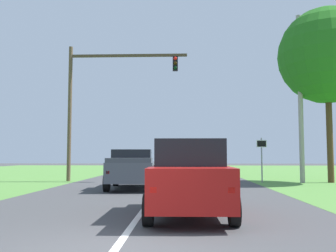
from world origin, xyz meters
The scene contains 7 objects.
ground_plane centered at (0.00, 9.86, 0.00)m, with size 120.00×120.00×0.00m, color #424244.
red_suv_near centered at (1.33, 3.99, 1.04)m, with size 2.19×4.90×2.00m.
pickup_truck_lead centered at (-1.25, 12.08, 0.97)m, with size 2.48×5.28×1.87m.
traffic_light centered at (-4.08, 17.23, 5.55)m, with size 7.49×0.40×8.48m.
keep_moving_sign centered at (5.87, 16.63, 1.69)m, with size 0.60×0.09×2.65m.
oak_tree_right centered at (9.88, 16.58, 7.59)m, with size 5.79×5.79×10.50m.
utility_pole_right centered at (8.19, 16.48, 5.02)m, with size 0.28×0.28×10.05m, color #9E998E.
Camera 1 is at (1.15, -6.35, 1.59)m, focal length 40.90 mm.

